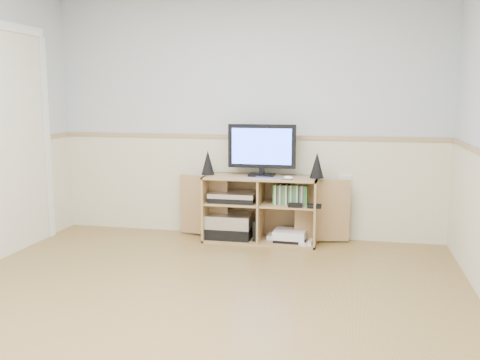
% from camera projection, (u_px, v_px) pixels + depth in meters
% --- Properties ---
extents(room, '(4.04, 4.54, 2.54)m').
position_uv_depth(room, '(173.00, 131.00, 3.37)').
color(room, '#A6854A').
rests_on(room, ground).
extents(media_cabinet, '(1.73, 0.42, 0.65)m').
position_uv_depth(media_cabinet, '(261.00, 207.00, 5.34)').
color(media_cabinet, '#AC7E56').
rests_on(media_cabinet, floor).
extents(monitor, '(0.67, 0.18, 0.51)m').
position_uv_depth(monitor, '(262.00, 148.00, 5.24)').
color(monitor, black).
rests_on(monitor, media_cabinet).
extents(speaker_left, '(0.13, 0.13, 0.24)m').
position_uv_depth(speaker_left, '(208.00, 163.00, 5.35)').
color(speaker_left, black).
rests_on(speaker_left, media_cabinet).
extents(speaker_right, '(0.13, 0.13, 0.25)m').
position_uv_depth(speaker_right, '(317.00, 165.00, 5.13)').
color(speaker_right, black).
rests_on(speaker_right, media_cabinet).
extents(keyboard, '(0.29, 0.16, 0.01)m').
position_uv_depth(keyboard, '(269.00, 178.00, 5.08)').
color(keyboard, silver).
rests_on(keyboard, media_cabinet).
extents(mouse, '(0.11, 0.08, 0.04)m').
position_uv_depth(mouse, '(288.00, 178.00, 5.04)').
color(mouse, white).
rests_on(mouse, media_cabinet).
extents(av_components, '(0.53, 0.34, 0.47)m').
position_uv_depth(av_components, '(231.00, 218.00, 5.37)').
color(av_components, black).
rests_on(av_components, media_cabinet).
extents(game_consoles, '(0.45, 0.30, 0.11)m').
position_uv_depth(game_consoles, '(289.00, 236.00, 5.26)').
color(game_consoles, white).
rests_on(game_consoles, media_cabinet).
extents(game_cases, '(0.33, 0.13, 0.19)m').
position_uv_depth(game_cases, '(291.00, 195.00, 5.18)').
color(game_cases, '#3F8C3F').
rests_on(game_cases, media_cabinet).
extents(wall_outlet, '(0.12, 0.03, 0.12)m').
position_uv_depth(wall_outlet, '(345.00, 181.00, 5.29)').
color(wall_outlet, white).
rests_on(wall_outlet, wall_back).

